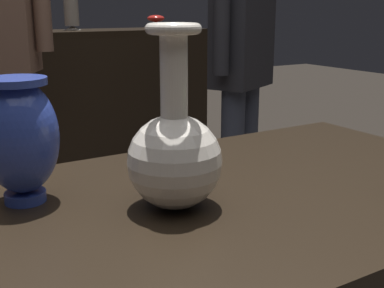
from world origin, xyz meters
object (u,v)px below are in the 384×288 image
object	(u,v)px
vase_tall_behind	(20,136)
visitor_near_right	(242,56)
vase_centerpiece	(175,152)
shelf_vase_far_right	(156,19)
shelf_vase_right	(71,3)

from	to	relation	value
vase_tall_behind	visitor_near_right	world-z (taller)	visitor_near_right
vase_centerpiece	visitor_near_right	distance (m)	1.57
vase_tall_behind	vase_centerpiece	bearing A→B (deg)	-36.38
visitor_near_right	shelf_vase_far_right	bearing A→B (deg)	-121.70
shelf_vase_right	shelf_vase_far_right	distance (m)	0.53
vase_centerpiece	shelf_vase_far_right	size ratio (longest dim) A/B	2.70
shelf_vase_far_right	visitor_near_right	world-z (taller)	visitor_near_right
shelf_vase_far_right	visitor_near_right	distance (m)	1.03
vase_tall_behind	visitor_near_right	bearing A→B (deg)	40.26
shelf_vase_right	visitor_near_right	bearing A→B (deg)	-68.22
vase_tall_behind	shelf_vase_right	bearing A→B (deg)	69.49
vase_centerpiece	shelf_vase_right	bearing A→B (deg)	75.44
vase_centerpiece	vase_tall_behind	world-z (taller)	vase_centerpiece
shelf_vase_right	vase_tall_behind	bearing A→B (deg)	-110.51
shelf_vase_right	shelf_vase_far_right	world-z (taller)	shelf_vase_right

